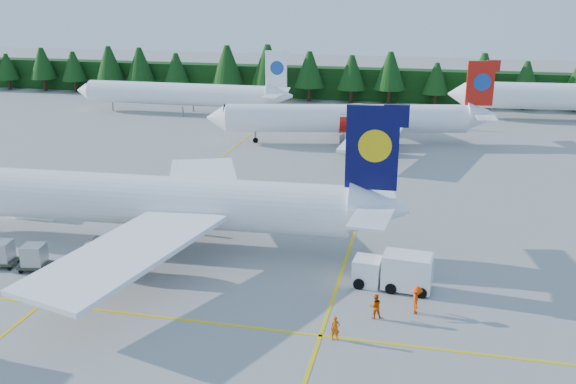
% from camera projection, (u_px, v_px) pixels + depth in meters
% --- Properties ---
extents(ground, '(320.00, 320.00, 0.00)m').
position_uv_depth(ground, '(255.00, 286.00, 48.05)').
color(ground, '#969691').
rests_on(ground, ground).
extents(taxi_stripe_a, '(0.25, 120.00, 0.01)m').
position_uv_depth(taxi_stripe_a, '(180.00, 192.00, 69.49)').
color(taxi_stripe_a, yellow).
rests_on(taxi_stripe_a, ground).
extents(taxi_stripe_b, '(0.25, 120.00, 0.01)m').
position_uv_depth(taxi_stripe_b, '(364.00, 205.00, 65.35)').
color(taxi_stripe_b, yellow).
rests_on(taxi_stripe_b, ground).
extents(taxi_stripe_cross, '(80.00, 0.25, 0.01)m').
position_uv_depth(taxi_stripe_cross, '(231.00, 325.00, 42.48)').
color(taxi_stripe_cross, yellow).
rests_on(taxi_stripe_cross, ground).
extents(treeline_hedge, '(220.00, 4.00, 6.00)m').
position_uv_depth(treeline_hedge, '(368.00, 84.00, 123.16)').
color(treeline_hedge, black).
rests_on(treeline_hedge, ground).
extents(airliner_navy, '(43.72, 35.93, 12.71)m').
position_uv_depth(airliner_navy, '(127.00, 200.00, 55.15)').
color(airliner_navy, white).
rests_on(airliner_navy, ground).
extents(airliner_red, '(39.26, 32.00, 11.53)m').
position_uv_depth(airliner_red, '(341.00, 119.00, 89.60)').
color(airliner_red, white).
rests_on(airliner_red, ground).
extents(airliner_far_left, '(38.13, 3.88, 11.10)m').
position_uv_depth(airliner_far_left, '(171.00, 93.00, 110.08)').
color(airliner_far_left, white).
rests_on(airliner_far_left, ground).
extents(airliner_far_right, '(43.65, 6.89, 12.69)m').
position_uv_depth(airliner_far_right, '(576.00, 96.00, 104.14)').
color(airliner_far_right, white).
rests_on(airliner_far_right, ground).
extents(airstairs, '(3.94, 5.34, 3.50)m').
position_uv_depth(airstairs, '(40.00, 208.00, 62.28)').
color(airstairs, white).
rests_on(airstairs, ground).
extents(service_truck, '(5.92, 2.61, 2.78)m').
position_uv_depth(service_truck, '(393.00, 271.00, 47.35)').
color(service_truck, white).
rests_on(service_truck, ground).
extents(uld_pair, '(5.52, 2.17, 1.77)m').
position_uv_depth(uld_pair, '(18.00, 254.00, 50.66)').
color(uld_pair, '#323627').
rests_on(uld_pair, ground).
extents(crew_a, '(0.66, 0.51, 1.63)m').
position_uv_depth(crew_a, '(335.00, 328.00, 40.55)').
color(crew_a, '#DA5104').
rests_on(crew_a, ground).
extents(crew_b, '(1.01, 0.89, 1.76)m').
position_uv_depth(crew_b, '(375.00, 306.00, 43.18)').
color(crew_b, '#D64C04').
rests_on(crew_b, ground).
extents(crew_c, '(0.56, 0.83, 2.00)m').
position_uv_depth(crew_c, '(417.00, 300.00, 43.75)').
color(crew_c, '#EF4005').
rests_on(crew_c, ground).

